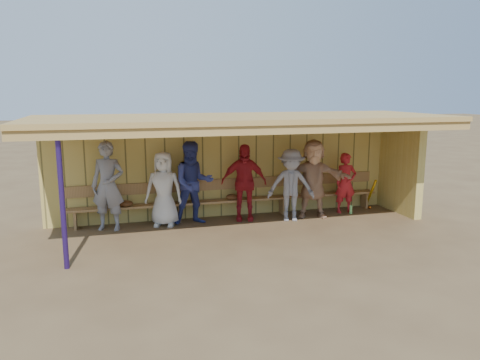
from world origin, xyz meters
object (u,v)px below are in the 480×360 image
object	(u,v)px
player_g	(346,183)
bench	(231,196)
player_f	(313,179)
player_b	(164,189)
player_e	(291,185)
player_c	(193,183)
player_d	(244,182)
player_a	(108,186)

from	to	relation	value
player_g	bench	world-z (taller)	player_g
player_f	player_g	xyz separation A→B (m)	(0.97, 0.19, -0.19)
player_b	player_e	xyz separation A→B (m)	(2.92, -0.39, 0.00)
player_b	player_c	size ratio (longest dim) A/B	0.89
player_e	player_d	bearing A→B (deg)	178.35
player_g	bench	size ratio (longest dim) A/B	0.20
player_a	player_b	size ratio (longest dim) A/B	1.16
player_b	player_g	xyz separation A→B (m)	(4.52, -0.06, -0.10)
bench	player_a	bearing A→B (deg)	-173.91
player_a	player_g	distance (m)	5.73
player_b	player_g	bearing A→B (deg)	17.82
player_b	player_d	bearing A→B (deg)	17.42
player_a	player_g	size ratio (longest dim) A/B	1.30
player_b	bench	size ratio (longest dim) A/B	0.22
player_g	player_f	bearing A→B (deg)	-166.34
player_f	player_c	bearing A→B (deg)	-167.29
player_b	player_g	world-z (taller)	player_b
player_b	player_f	bearing A→B (deg)	14.60
player_c	player_f	xyz separation A→B (m)	(2.87, -0.21, -0.01)
player_d	player_g	world-z (taller)	player_d
player_f	bench	world-z (taller)	player_f
player_d	player_g	xyz separation A→B (m)	(2.65, -0.02, -0.15)
player_c	player_e	xyz separation A→B (m)	(2.25, -0.35, -0.10)
player_b	player_e	bearing A→B (deg)	11.04
player_e	player_g	world-z (taller)	player_e
player_f	player_g	bearing A→B (deg)	27.70
player_f	player_g	distance (m)	1.01
player_e	player_g	xyz separation A→B (m)	(1.60, 0.32, -0.10)
bench	player_c	bearing A→B (deg)	-160.79
player_b	player_c	world-z (taller)	player_c
player_a	player_f	size ratio (longest dim) A/B	1.04
player_d	player_g	distance (m)	2.65
player_g	player_d	bearing A→B (deg)	-177.66
player_d	player_b	bearing A→B (deg)	-167.98
player_a	player_b	bearing A→B (deg)	19.25
player_b	player_e	size ratio (longest dim) A/B	1.00
player_d	player_e	distance (m)	1.11
player_b	player_f	xyz separation A→B (m)	(3.54, -0.25, 0.10)
player_a	player_g	xyz separation A→B (m)	(5.72, -0.06, -0.23)
player_b	player_d	world-z (taller)	player_d
player_a	player_e	distance (m)	4.14
player_d	bench	distance (m)	0.55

